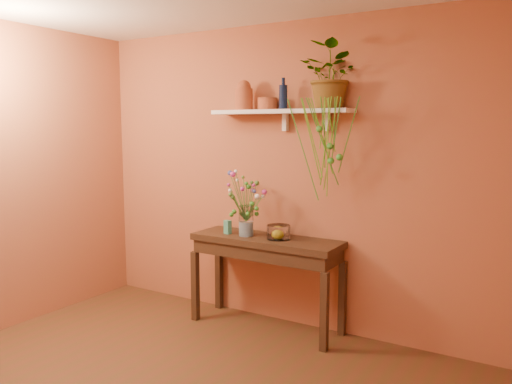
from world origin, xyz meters
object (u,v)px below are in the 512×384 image
Objects in this scene: spider_plant at (332,76)px; glass_vase at (246,223)px; terracotta_jug at (244,96)px; bouquet at (246,194)px; sideboard at (266,250)px; glass_bowl at (279,233)px; blue_bottle at (283,97)px.

spider_plant is 1.47m from glass_vase.
terracotta_jug is at bearing -176.74° from spider_plant.
terracotta_jug is 0.58× the size of bouquet.
glass_vase reaches higher than sideboard.
terracotta_jug reaches higher than bouquet.
sideboard is at bearing -17.41° from terracotta_jug.
glass_bowl is (0.31, 0.04, -0.06)m from glass_vase.
glass_vase is 0.32m from glass_bowl.
glass_bowl is (0.03, -0.12, -1.17)m from blue_bottle.
spider_plant reaches higher than glass_bowl.
glass_vase is 0.59× the size of bouquet.
blue_bottle is 1.32× the size of glass_bowl.
blue_bottle is 1.17m from glass_bowl.
spider_plant is (0.54, 0.14, 1.50)m from sideboard.
glass_vase is (0.10, -0.13, -1.13)m from terracotta_jug.
bouquet is 0.45m from glass_bowl.
glass_vase is at bearing 96.89° from bouquet.
spider_plant is 1.39m from glass_bowl.
terracotta_jug is 1.31× the size of glass_bowl.
bouquet is (-0.28, -0.16, -0.84)m from blue_bottle.
sideboard is 0.22m from glass_bowl.
terracotta_jug is (-0.29, 0.09, 1.36)m from sideboard.
blue_bottle is (0.39, 0.02, -0.02)m from terracotta_jug.
blue_bottle reaches higher than terracotta_jug.
terracotta_jug is 0.98× the size of glass_vase.
sideboard is 5.12× the size of terracotta_jug.
sideboard is at bearing 177.42° from glass_bowl.
glass_bowl is at bearing -2.58° from sideboard.
bouquet is (0.00, -0.01, 0.27)m from glass_vase.
blue_bottle reaches higher than bouquet.
glass_bowl is (0.41, -0.10, -1.18)m from terracotta_jug.
spider_plant is at bearing 19.01° from glass_bowl.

